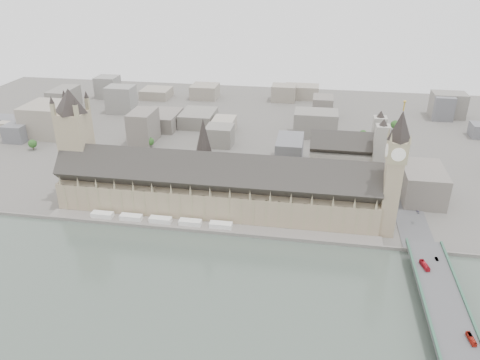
% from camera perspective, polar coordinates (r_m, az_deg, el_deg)
% --- Properties ---
extents(ground, '(900.00, 900.00, 0.00)m').
position_cam_1_polar(ground, '(383.04, -3.60, -5.35)').
color(ground, '#595651').
rests_on(ground, ground).
extents(embankment_wall, '(600.00, 1.50, 3.00)m').
position_cam_1_polar(embankment_wall, '(369.82, -4.13, -6.33)').
color(embankment_wall, slate).
rests_on(embankment_wall, ground).
extents(river_terrace, '(270.00, 15.00, 2.00)m').
position_cam_1_polar(river_terrace, '(376.28, -3.86, -5.80)').
color(river_terrace, slate).
rests_on(river_terrace, ground).
extents(terrace_tents, '(118.00, 7.00, 4.00)m').
position_cam_1_polar(terrace_tents, '(385.45, -9.68, -4.80)').
color(terrace_tents, white).
rests_on(terrace_tents, river_terrace).
extents(palace_of_westminster, '(265.00, 40.73, 55.44)m').
position_cam_1_polar(palace_of_westminster, '(388.97, -3.05, -1.01)').
color(palace_of_westminster, gray).
rests_on(palace_of_westminster, ground).
extents(elizabeth_tower, '(17.00, 17.00, 107.50)m').
position_cam_1_polar(elizabeth_tower, '(360.57, 18.35, 1.63)').
color(elizabeth_tower, gray).
rests_on(elizabeth_tower, ground).
extents(victoria_tower, '(30.00, 30.00, 100.00)m').
position_cam_1_polar(victoria_tower, '(423.42, -19.37, 4.58)').
color(victoria_tower, gray).
rests_on(victoria_tower, ground).
extents(central_tower, '(13.00, 13.00, 48.00)m').
position_cam_1_polar(central_tower, '(382.48, -4.44, 4.24)').
color(central_tower, gray).
rests_on(central_tower, ground).
extents(westminster_bridge, '(25.00, 325.00, 10.25)m').
position_cam_1_polar(westminster_bridge, '(312.19, 23.70, -14.82)').
color(westminster_bridge, '#474749').
rests_on(westminster_bridge, ground).
extents(westminster_abbey, '(68.00, 36.00, 64.00)m').
position_cam_1_polar(westminster_abbey, '(449.74, 13.01, 2.47)').
color(westminster_abbey, '#9F9A8F').
rests_on(westminster_abbey, ground).
extents(city_skyline_inland, '(720.00, 360.00, 38.00)m').
position_cam_1_polar(city_skyline_inland, '(596.85, 1.61, 8.24)').
color(city_skyline_inland, gray).
rests_on(city_skyline_inland, ground).
extents(park_trees, '(110.00, 30.00, 15.00)m').
position_cam_1_polar(park_trees, '(432.94, -3.16, -0.36)').
color(park_trees, '#204819').
rests_on(park_trees, ground).
extents(red_bus_north, '(5.39, 11.67, 3.16)m').
position_cam_1_polar(red_bus_north, '(337.66, 21.59, -9.64)').
color(red_bus_north, red).
rests_on(red_bus_north, westminster_bridge).
extents(red_bus_south, '(3.68, 10.12, 2.76)m').
position_cam_1_polar(red_bus_south, '(291.85, 26.35, -16.96)').
color(red_bus_south, red).
rests_on(red_bus_south, westminster_bridge).
extents(car_silver, '(1.98, 4.18, 1.32)m').
position_cam_1_polar(car_silver, '(348.95, 22.85, -8.85)').
color(car_silver, gray).
rests_on(car_silver, westminster_bridge).
extents(car_approach, '(2.61, 4.59, 1.25)m').
position_cam_1_polar(car_approach, '(403.61, 20.88, -3.65)').
color(car_approach, gray).
rests_on(car_approach, westminster_bridge).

